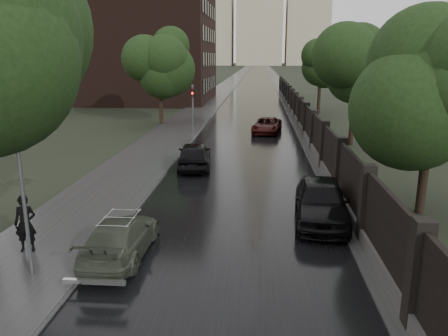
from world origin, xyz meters
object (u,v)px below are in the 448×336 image
at_px(volga_sedan, 121,237).
at_px(hatchback_left, 194,155).
at_px(tree_right_c, 321,68).
at_px(car_right_far, 267,125).
at_px(tree_right_b, 356,74).
at_px(traffic_light, 193,105).
at_px(pedestrian_umbrella, 22,193).
at_px(tree_right_a, 434,89).
at_px(car_right_near, 321,201).
at_px(tree_left_far, 160,67).
at_px(lamp_post, 22,190).

relative_size(volga_sedan, hatchback_left, 0.96).
bearing_deg(tree_right_c, car_right_far, -113.52).
xyz_separation_m(tree_right_b, tree_right_c, (0.00, 18.00, 0.00)).
height_order(tree_right_b, traffic_light, tree_right_b).
xyz_separation_m(car_right_far, pedestrian_umbrella, (-7.90, -23.47, 1.43)).
bearing_deg(car_right_far, volga_sedan, -94.48).
xyz_separation_m(tree_right_a, pedestrian_umbrella, (-13.80, -5.03, -2.88)).
distance_m(tree_right_b, car_right_near, 16.37).
bearing_deg(tree_right_b, traffic_light, 165.76).
bearing_deg(tree_left_far, pedestrian_umbrella, -86.41).
height_order(tree_right_a, tree_right_c, same).
relative_size(hatchback_left, pedestrian_umbrella, 1.56).
bearing_deg(tree_left_far, car_right_near, -64.02).
height_order(tree_right_b, lamp_post, tree_right_b).
xyz_separation_m(traffic_light, volga_sedan, (0.95, -21.80, -1.78)).
bearing_deg(tree_right_c, tree_left_far, -147.17).
bearing_deg(tree_right_b, car_right_near, -105.17).
height_order(tree_right_a, traffic_light, tree_right_a).
xyz_separation_m(tree_left_far, tree_right_c, (15.50, 10.00, -0.29)).
xyz_separation_m(tree_right_c, volga_sedan, (-10.85, -36.81, -4.33)).
distance_m(tree_right_b, hatchback_left, 13.33).
relative_size(tree_right_a, tree_right_b, 1.00).
height_order(tree_right_c, lamp_post, tree_right_c).
bearing_deg(car_right_near, tree_left_far, 120.37).
distance_m(traffic_light, car_right_far, 6.32).
relative_size(traffic_light, volga_sedan, 0.94).
bearing_deg(tree_right_a, lamp_post, -153.26).
xyz_separation_m(tree_right_a, car_right_far, (-5.90, 18.44, -4.31)).
bearing_deg(tree_right_a, tree_right_b, 90.00).
distance_m(tree_right_c, traffic_light, 19.26).
bearing_deg(tree_right_c, volga_sedan, -106.42).
height_order(tree_left_far, volga_sedan, tree_left_far).
height_order(hatchback_left, pedestrian_umbrella, pedestrian_umbrella).
bearing_deg(car_right_far, tree_left_far, 167.20).
xyz_separation_m(tree_right_b, hatchback_left, (-10.15, -7.55, -4.19)).
bearing_deg(pedestrian_umbrella, tree_right_a, 11.36).
relative_size(hatchback_left, car_right_far, 0.97).
bearing_deg(lamp_post, car_right_far, 74.32).
bearing_deg(lamp_post, tree_right_c, 71.48).
relative_size(tree_left_far, hatchback_left, 1.66).
bearing_deg(volga_sedan, tree_right_c, -106.64).
relative_size(car_right_far, pedestrian_umbrella, 1.60).
distance_m(tree_left_far, tree_right_a, 26.91).
distance_m(tree_right_c, car_right_far, 15.40).
bearing_deg(car_right_near, tree_right_a, 21.72).
bearing_deg(tree_left_far, tree_right_c, 32.83).
bearing_deg(volga_sedan, hatchback_left, -93.74).
bearing_deg(tree_left_far, lamp_post, -84.79).
relative_size(tree_left_far, tree_right_a, 1.05).
xyz_separation_m(car_right_near, car_right_far, (-1.75, 19.74, -0.19)).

